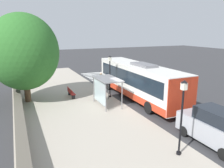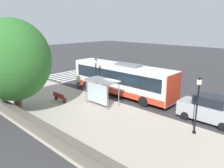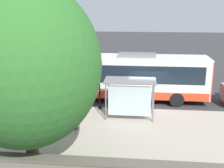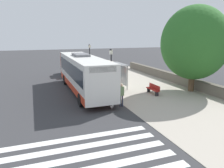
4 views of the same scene
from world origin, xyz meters
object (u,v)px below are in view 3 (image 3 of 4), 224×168
(bus_shelter, at_px, (130,87))
(bench, at_px, (64,121))
(pedestrian, at_px, (48,90))
(shade_tree, at_px, (25,65))
(bus, at_px, (124,76))
(street_lamp_far, at_px, (99,75))

(bus_shelter, relative_size, bench, 1.77)
(pedestrian, height_order, shade_tree, shade_tree)
(shade_tree, bearing_deg, bench, -4.26)
(bus, distance_m, street_lamp_far, 2.75)
(bus, bearing_deg, bus_shelter, -171.16)
(bus, distance_m, shade_tree, 10.50)
(bench, bearing_deg, shade_tree, 175.74)
(bus_shelter, relative_size, shade_tree, 0.40)
(bus, distance_m, bench, 6.59)
(pedestrian, relative_size, street_lamp_far, 0.43)
(pedestrian, height_order, street_lamp_far, street_lamp_far)
(bus_shelter, bearing_deg, bench, 120.42)
(bus_shelter, relative_size, street_lamp_far, 0.78)
(pedestrian, relative_size, bench, 0.99)
(pedestrian, bearing_deg, bus, -72.38)
(pedestrian, bearing_deg, street_lamp_far, -98.24)
(shade_tree, bearing_deg, pedestrian, 13.35)
(bus_shelter, bearing_deg, pedestrian, 72.13)
(bench, height_order, street_lamp_far, street_lamp_far)
(bus_shelter, distance_m, bench, 4.48)
(bus, height_order, street_lamp_far, street_lamp_far)
(bench, bearing_deg, bus, -28.52)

